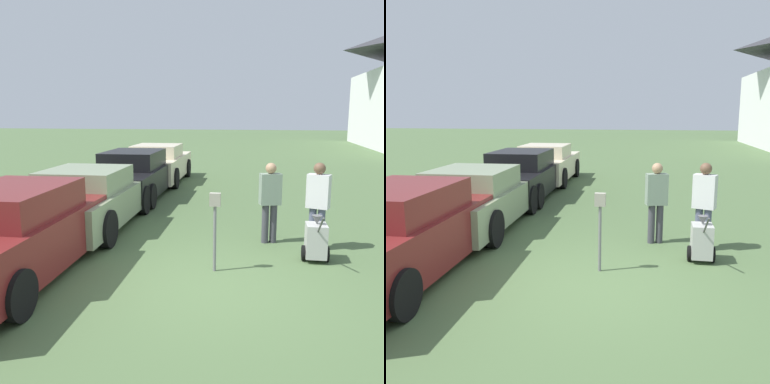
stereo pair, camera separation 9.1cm
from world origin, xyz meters
The scene contains 9 objects.
ground_plane centered at (0.00, 0.00, 0.00)m, with size 120.00×120.00×0.00m, color #4C663D.
parked_car_maroon centered at (-3.09, 0.11, 0.70)m, with size 1.97×5.33×1.49m.
parked_car_sage centered at (-3.09, 2.98, 0.67)m, with size 2.11×4.64×1.40m.
parked_car_black centered at (-3.09, 6.68, 0.69)m, with size 2.03×5.32×1.47m.
parked_car_cream centered at (-3.09, 9.72, 0.68)m, with size 2.09×4.64×1.43m.
parking_meter centered at (0.08, 0.67, 0.94)m, with size 0.18×0.09×1.34m.
person_worker centered at (1.00, 2.44, 0.94)m, with size 0.46×0.32×1.65m.
person_supervisor centered at (1.90, 2.14, 0.97)m, with size 0.47×0.36×1.71m.
equipment_cart centered at (1.81, 1.44, 0.39)m, with size 0.47×0.99×1.00m.
Camera 2 is at (0.89, -6.16, 2.64)m, focal length 40.00 mm.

